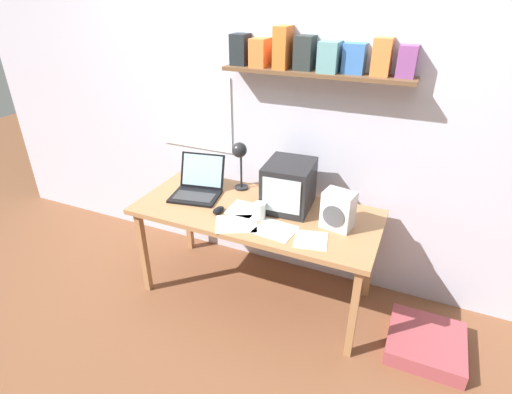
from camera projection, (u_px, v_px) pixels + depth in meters
ground_plane at (256, 291)px, 3.04m from camera, size 12.00×12.00×0.00m
back_wall at (283, 107)px, 2.80m from camera, size 5.60×0.24×2.60m
corner_desk at (256, 217)px, 2.74m from camera, size 1.66×0.73×0.71m
crt_monitor at (289, 186)px, 2.68m from camera, size 0.33×0.38×0.32m
laptop at (198, 185)px, 2.91m from camera, size 0.39×0.40×0.26m
desk_lamp at (240, 155)px, 2.82m from camera, size 0.12×0.17×0.39m
juice_glass at (259, 212)px, 2.59m from camera, size 0.08×0.08×0.11m
space_heater at (338, 210)px, 2.46m from camera, size 0.21×0.17×0.24m
computer_mouse at (218, 210)px, 2.68m from camera, size 0.07×0.11×0.03m
loose_paper_near_monitor at (275, 230)px, 2.49m from camera, size 0.26×0.23×0.00m
loose_paper_near_laptop at (243, 209)px, 2.72m from camera, size 0.19×0.21×0.00m
printed_handout at (311, 240)px, 2.39m from camera, size 0.23×0.23×0.00m
open_notebook at (236, 224)px, 2.55m from camera, size 0.33×0.31×0.00m
floor_cushion at (426, 343)px, 2.54m from camera, size 0.46×0.46×0.11m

